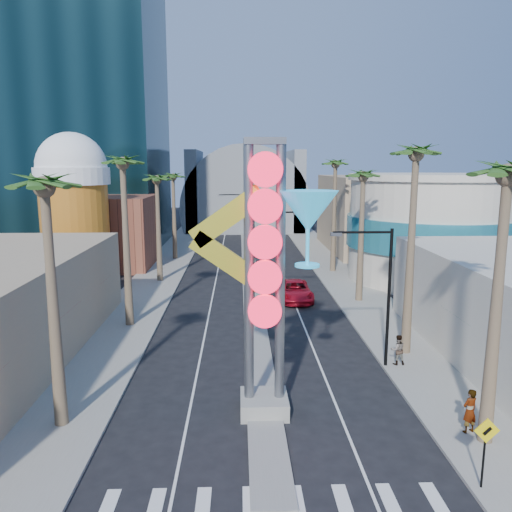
{
  "coord_description": "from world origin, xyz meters",
  "views": [
    {
      "loc": [
        -1.11,
        -18.63,
        11.36
      ],
      "look_at": [
        0.15,
        18.59,
        4.61
      ],
      "focal_mm": 35.0,
      "sensor_mm": 36.0,
      "label": 1
    }
  ],
  "objects_px": {
    "red_pickup": "(295,291)",
    "pedestrian_b": "(398,350)",
    "pedestrian_a": "(470,411)",
    "neon_sign": "(283,259)"
  },
  "relations": [
    {
      "from": "red_pickup",
      "to": "pedestrian_b",
      "type": "xyz_separation_m",
      "value": [
        4.28,
        -14.6,
        0.2
      ]
    },
    {
      "from": "red_pickup",
      "to": "pedestrian_a",
      "type": "relative_size",
      "value": 3.05
    },
    {
      "from": "neon_sign",
      "to": "pedestrian_b",
      "type": "distance_m",
      "value": 10.76
    },
    {
      "from": "red_pickup",
      "to": "pedestrian_b",
      "type": "relative_size",
      "value": 3.4
    },
    {
      "from": "pedestrian_b",
      "to": "red_pickup",
      "type": "bearing_deg",
      "value": -76.22
    },
    {
      "from": "neon_sign",
      "to": "pedestrian_a",
      "type": "bearing_deg",
      "value": -16.44
    },
    {
      "from": "neon_sign",
      "to": "red_pickup",
      "type": "height_order",
      "value": "neon_sign"
    },
    {
      "from": "pedestrian_a",
      "to": "red_pickup",
      "type": "bearing_deg",
      "value": -98.51
    },
    {
      "from": "neon_sign",
      "to": "red_pickup",
      "type": "relative_size",
      "value": 2.11
    },
    {
      "from": "pedestrian_b",
      "to": "pedestrian_a",
      "type": "bearing_deg",
      "value": 93.03
    }
  ]
}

